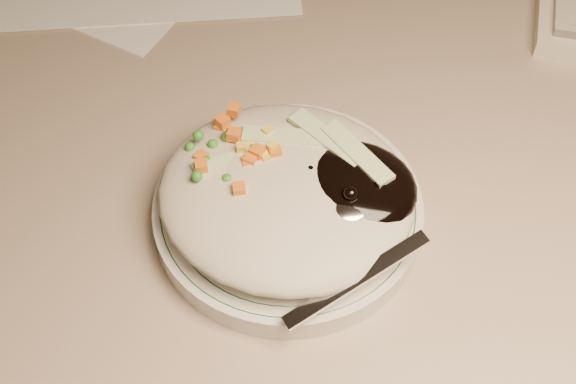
# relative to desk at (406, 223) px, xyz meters

# --- Properties ---
(desk) EXTENTS (1.40, 0.70, 0.74)m
(desk) POSITION_rel_desk_xyz_m (0.00, 0.00, 0.00)
(desk) COLOR gray
(desk) RESTS_ON ground
(plate) EXTENTS (0.21, 0.21, 0.02)m
(plate) POSITION_rel_desk_xyz_m (-0.09, -0.16, 0.21)
(plate) COLOR silver
(plate) RESTS_ON desk
(plate_rim) EXTENTS (0.20, 0.20, 0.00)m
(plate_rim) POSITION_rel_desk_xyz_m (-0.09, -0.16, 0.22)
(plate_rim) COLOR #144723
(plate_rim) RESTS_ON plate
(meal) EXTENTS (0.21, 0.19, 0.05)m
(meal) POSITION_rel_desk_xyz_m (-0.09, -0.16, 0.24)
(meal) COLOR #B2AA91
(meal) RESTS_ON plate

